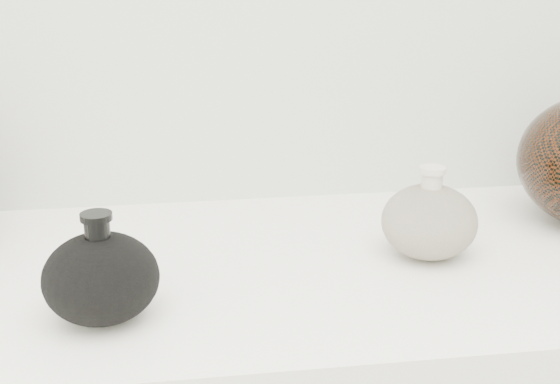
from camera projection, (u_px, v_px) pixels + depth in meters
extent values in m
cube|color=white|center=(267.00, 275.00, 0.98)|extent=(1.20, 0.50, 0.03)
ellipsoid|color=black|center=(101.00, 278.00, 0.83)|extent=(0.16, 0.16, 0.10)
cylinder|color=black|center=(97.00, 230.00, 0.81)|extent=(0.04, 0.04, 0.03)
cylinder|color=black|center=(96.00, 217.00, 0.80)|extent=(0.04, 0.04, 0.01)
ellipsoid|color=#BAA891|center=(429.00, 222.00, 0.99)|extent=(0.16, 0.16, 0.09)
cylinder|color=#C1B49F|center=(432.00, 181.00, 0.97)|extent=(0.03, 0.03, 0.03)
cylinder|color=#C1B49F|center=(433.00, 170.00, 0.97)|extent=(0.04, 0.04, 0.01)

